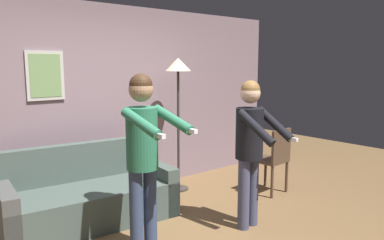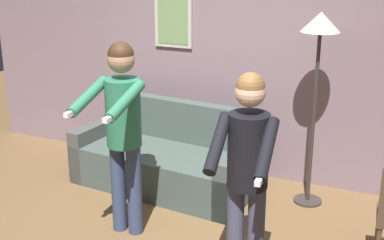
% 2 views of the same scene
% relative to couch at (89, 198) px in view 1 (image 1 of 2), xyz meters
% --- Properties ---
extents(back_wall_assembly, '(6.40, 0.09, 2.60)m').
position_rel_couch_xyz_m(back_wall_assembly, '(0.47, 0.68, 1.03)').
color(back_wall_assembly, slate).
rests_on(back_wall_assembly, ground_plane).
extents(couch, '(1.97, 1.03, 0.87)m').
position_rel_couch_xyz_m(couch, '(0.00, 0.00, 0.00)').
color(couch, '#424F4A').
rests_on(couch, ground_plane).
extents(torchiere_lamp, '(0.36, 0.36, 1.90)m').
position_rel_couch_xyz_m(torchiere_lamp, '(1.48, 0.22, 1.33)').
color(torchiere_lamp, '#332D28').
rests_on(torchiere_lamp, ground_plane).
extents(person_standing_left, '(0.44, 0.73, 1.73)m').
position_rel_couch_xyz_m(person_standing_left, '(0.11, -1.02, 0.77)').
color(person_standing_left, navy).
rests_on(person_standing_left, ground_plane).
extents(person_standing_right, '(0.47, 0.62, 1.64)m').
position_rel_couch_xyz_m(person_standing_right, '(1.31, -1.29, 0.70)').
color(person_standing_right, '#414460').
rests_on(person_standing_right, ground_plane).
extents(dining_chair_distant, '(0.45, 0.45, 0.93)m').
position_rel_couch_xyz_m(dining_chair_distant, '(2.41, -0.77, 0.25)').
color(dining_chair_distant, '#4C3828').
rests_on(dining_chair_distant, ground_plane).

